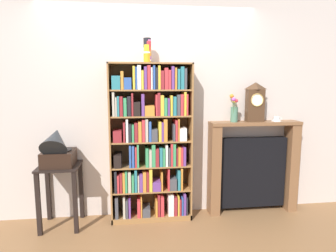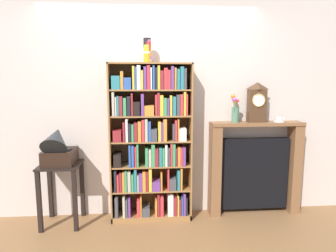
{
  "view_description": "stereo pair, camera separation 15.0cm",
  "coord_description": "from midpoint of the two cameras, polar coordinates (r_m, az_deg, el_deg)",
  "views": [
    {
      "loc": [
        -0.22,
        -3.2,
        1.61
      ],
      "look_at": [
        0.2,
        0.1,
        1.12
      ],
      "focal_mm": 30.88,
      "sensor_mm": 36.0,
      "label": 1
    },
    {
      "loc": [
        -0.07,
        -3.21,
        1.61
      ],
      "look_at": [
        0.2,
        0.1,
        1.12
      ],
      "focal_mm": 30.88,
      "sensor_mm": 36.0,
      "label": 2
    }
  ],
  "objects": [
    {
      "name": "wall_back",
      "position": [
        3.51,
        -2.79,
        3.64
      ],
      "size": [
        4.88,
        0.08,
        2.64
      ],
      "primitive_type": "cube",
      "color": "beige",
      "rests_on": "ground"
    },
    {
      "name": "mantel_clock",
      "position": [
        3.63,
        15.68,
        4.57
      ],
      "size": [
        0.21,
        0.12,
        0.47
      ],
      "color": "#472D1C",
      "rests_on": "fireplace_mantel"
    },
    {
      "name": "side_table_left",
      "position": [
        3.53,
        -21.66,
        -10.49
      ],
      "size": [
        0.44,
        0.44,
        0.71
      ],
      "color": "black",
      "rests_on": "ground"
    },
    {
      "name": "flower_vase",
      "position": [
        3.55,
        11.73,
        2.93
      ],
      "size": [
        0.11,
        0.18,
        0.33
      ],
      "color": "#4C7A60",
      "rests_on": "fireplace_mantel"
    },
    {
      "name": "cup_stack",
      "position": [
        3.32,
        -5.44,
        14.61
      ],
      "size": [
        0.09,
        0.09,
        0.27
      ],
      "color": "orange",
      "rests_on": "bookshelf"
    },
    {
      "name": "fireplace_mantel",
      "position": [
        3.8,
        15.24,
        -7.92
      ],
      "size": [
        1.12,
        0.22,
        1.15
      ],
      "color": "brown",
      "rests_on": "ground"
    },
    {
      "name": "teacup_with_saucer",
      "position": [
        3.77,
        19.56,
        1.3
      ],
      "size": [
        0.13,
        0.12,
        0.06
      ],
      "color": "white",
      "rests_on": "fireplace_mantel"
    },
    {
      "name": "gramophone",
      "position": [
        3.37,
        -22.25,
        -4.13
      ],
      "size": [
        0.33,
        0.47,
        0.51
      ],
      "color": "black",
      "rests_on": "side_table_left"
    },
    {
      "name": "bookshelf",
      "position": [
        3.38,
        -4.67,
        -3.54
      ],
      "size": [
        0.94,
        0.29,
        1.84
      ],
      "color": "olive",
      "rests_on": "ground"
    },
    {
      "name": "ground_plane",
      "position": [
        3.59,
        -4.4,
        -18.41
      ],
      "size": [
        7.88,
        6.4,
        0.02
      ],
      "primitive_type": "cube",
      "color": "brown"
    }
  ]
}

